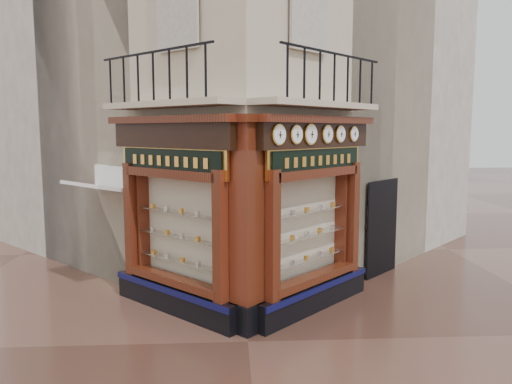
{
  "coord_description": "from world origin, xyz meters",
  "views": [
    {
      "loc": [
        -0.33,
        -8.38,
        3.7
      ],
      "look_at": [
        0.26,
        2.0,
        2.41
      ],
      "focal_mm": 35.0,
      "sensor_mm": 36.0,
      "label": 1
    }
  ],
  "objects": [
    {
      "name": "ground",
      "position": [
        0.0,
        0.0,
        0.0
      ],
      "size": [
        80.0,
        80.0,
        0.0
      ],
      "primitive_type": "plane",
      "color": "#452920",
      "rests_on": "ground"
    },
    {
      "name": "clock_c",
      "position": [
        1.26,
        1.15,
        3.62
      ],
      "size": [
        0.32,
        0.32,
        0.4
      ],
      "rotation": [
        0.0,
        0.0,
        0.79
      ],
      "color": "gold",
      "rests_on": "ground"
    },
    {
      "name": "clock_f",
      "position": [
        2.38,
        2.28,
        3.62
      ],
      "size": [
        0.27,
        0.27,
        0.33
      ],
      "rotation": [
        0.0,
        0.0,
        0.79
      ],
      "color": "gold",
      "rests_on": "ground"
    },
    {
      "name": "shopfront_right",
      "position": [
        1.41,
        1.57,
        1.98
      ],
      "size": [
        2.86,
        2.86,
        3.98
      ],
      "rotation": [
        0.0,
        0.0,
        0.79
      ],
      "color": "black",
      "rests_on": "ground"
    },
    {
      "name": "clock_e",
      "position": [
        2.0,
        1.9,
        3.62
      ],
      "size": [
        0.28,
        0.28,
        0.35
      ],
      "rotation": [
        0.0,
        0.0,
        0.79
      ],
      "color": "gold",
      "rests_on": "ground"
    },
    {
      "name": "corner_pilaster",
      "position": [
        0.0,
        0.5,
        1.95
      ],
      "size": [
        0.85,
        0.85,
        3.98
      ],
      "rotation": [
        0.0,
        0.0,
        0.79
      ],
      "color": "black",
      "rests_on": "ground"
    },
    {
      "name": "clock_b",
      "position": [
        0.94,
        0.83,
        3.62
      ],
      "size": [
        0.29,
        0.29,
        0.36
      ],
      "rotation": [
        0.0,
        0.0,
        0.79
      ],
      "color": "gold",
      "rests_on": "ground"
    },
    {
      "name": "shopfront_left",
      "position": [
        -1.41,
        1.57,
        1.98
      ],
      "size": [
        2.86,
        2.86,
        3.98
      ],
      "rotation": [
        0.0,
        0.0,
        2.36
      ],
      "color": "black",
      "rests_on": "ground"
    },
    {
      "name": "awning",
      "position": [
        -3.3,
        3.09,
        0.0
      ],
      "size": [
        1.85,
        1.85,
        0.28
      ],
      "primitive_type": null,
      "rotation": [
        0.21,
        0.0,
        2.36
      ],
      "color": "white",
      "rests_on": "ground"
    },
    {
      "name": "neighbour_right",
      "position": [
        2.47,
        8.63,
        5.5
      ],
      "size": [
        11.31,
        11.31,
        11.0
      ],
      "primitive_type": "cube",
      "rotation": [
        0.0,
        0.0,
        0.79
      ],
      "color": "beige",
      "rests_on": "ground"
    },
    {
      "name": "neighbour_left",
      "position": [
        -2.47,
        8.63,
        5.5
      ],
      "size": [
        11.31,
        11.31,
        11.0
      ],
      "primitive_type": "cube",
      "rotation": [
        0.0,
        0.0,
        0.79
      ],
      "color": "beige",
      "rests_on": "ground"
    },
    {
      "name": "balcony",
      "position": [
        0.0,
        1.49,
        4.22
      ],
      "size": [
        5.94,
        2.97,
        1.03
      ],
      "color": "beige",
      "rests_on": "ground"
    },
    {
      "name": "clock_d",
      "position": [
        1.66,
        1.56,
        3.62
      ],
      "size": [
        0.3,
        0.3,
        0.37
      ],
      "rotation": [
        0.0,
        0.0,
        0.79
      ],
      "color": "gold",
      "rests_on": "ground"
    },
    {
      "name": "clock_a",
      "position": [
        0.58,
        0.47,
        3.62
      ],
      "size": [
        0.3,
        0.3,
        0.38
      ],
      "rotation": [
        0.0,
        0.0,
        0.79
      ],
      "color": "gold",
      "rests_on": "ground"
    },
    {
      "name": "signboard_left",
      "position": [
        -1.46,
        1.51,
        3.1
      ],
      "size": [
        2.3,
        2.3,
        0.62
      ],
      "rotation": [
        0.0,
        0.0,
        2.36
      ],
      "color": "gold",
      "rests_on": "ground"
    },
    {
      "name": "main_building",
      "position": [
        0.0,
        6.16,
        6.0
      ],
      "size": [
        11.31,
        11.31,
        12.0
      ],
      "primitive_type": "cube",
      "rotation": [
        0.0,
        0.0,
        0.79
      ],
      "color": "beige",
      "rests_on": "ground"
    },
    {
      "name": "signboard_right",
      "position": [
        1.46,
        1.51,
        3.1
      ],
      "size": [
        2.24,
        2.24,
        0.6
      ],
      "rotation": [
        0.0,
        0.0,
        0.79
      ],
      "color": "gold",
      "rests_on": "ground"
    }
  ]
}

